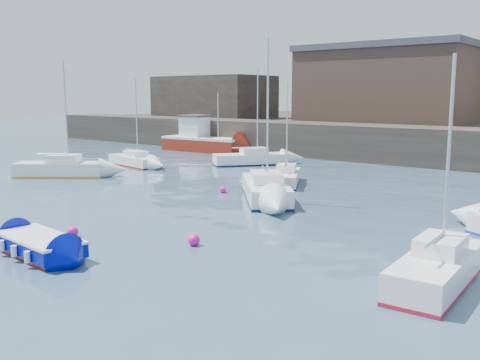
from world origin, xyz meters
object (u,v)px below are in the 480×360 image
Objects in this scene: fishing_boat at (203,140)px; buoy_far at (223,193)px; blue_dinghy at (39,245)px; sailboat_b at (266,189)px; buoy_near at (73,237)px; sailboat_a at (61,169)px; sailboat_e at (135,160)px; buoy_mid at (194,245)px; sailboat_f at (286,177)px; sailboat_h at (251,159)px; sailboat_c at (437,268)px.

buoy_far is at bearing -44.74° from fishing_boat.
blue_dinghy is 0.47× the size of sailboat_b.
fishing_boat is 19.48× the size of buoy_near.
fishing_boat is 1.14× the size of sailboat_a.
sailboat_b reaches higher than sailboat_e.
buoy_mid reaches higher than buoy_near.
sailboat_f is at bearing -33.38° from fishing_boat.
buoy_mid is (12.48, -19.88, -0.50)m from sailboat_h.
sailboat_f is at bearing 26.43° from sailboat_a.
fishing_boat is at bearing 131.83° from buoy_mid.
sailboat_h is 12.58m from buoy_far.
sailboat_e reaches higher than fishing_boat.
fishing_boat is at bearing 123.39° from buoy_near.
fishing_boat is 21.22m from sailboat_f.
sailboat_h reaches higher than sailboat_f.
sailboat_a reaches higher than buoy_mid.
sailboat_a is 20.14m from buoy_mid.
sailboat_a is 17.06× the size of buoy_mid.
fishing_boat is 1.17× the size of sailboat_h.
sailboat_e is 1.07× the size of sailboat_f.
sailboat_f reaches higher than buoy_far.
blue_dinghy is at bearing -77.81° from buoy_far.
buoy_near is 1.16× the size of buoy_far.
sailboat_c is at bearing 15.08° from buoy_near.
buoy_far is (-1.20, -4.70, -0.45)m from sailboat_f.
sailboat_f is (-1.86, 4.74, -0.10)m from sailboat_b.
buoy_mid is (19.28, -13.60, -0.44)m from sailboat_e.
sailboat_e is (-16.14, 4.64, -0.11)m from sailboat_b.
sailboat_h is at bearing 63.71° from sailboat_a.
sailboat_c is 30.36m from sailboat_e.
fishing_boat reaches higher than buoy_far.
buoy_near is (14.37, -8.87, -0.55)m from sailboat_a.
sailboat_e is 14.82× the size of buoy_mid.
sailboat_c reaches higher than buoy_far.
buoy_far is (-2.88, 13.32, -0.40)m from blue_dinghy.
sailboat_c is 17.21× the size of buoy_far.
sailboat_f is 0.83× the size of sailboat_h.
sailboat_a reaches higher than buoy_near.
blue_dinghy is 0.50× the size of sailboat_a.
sailboat_h is (10.23, -5.49, -0.62)m from fishing_boat.
sailboat_h is (-7.48, 6.18, 0.05)m from sailboat_f.
sailboat_f is 13.88× the size of buoy_near.
buoy_near is (-1.28, 2.21, -0.40)m from blue_dinghy.
sailboat_c is 8.66m from buoy_mid.
sailboat_h is at bearing 130.54° from sailboat_b.
buoy_near is at bearing -88.56° from sailboat_f.
sailboat_f is at bearing -39.54° from sailboat_h.
sailboat_a is at bearing -116.29° from sailboat_h.
sailboat_a is at bearing -172.07° from sailboat_b.
buoy_mid is at bearing 24.69° from buoy_near.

